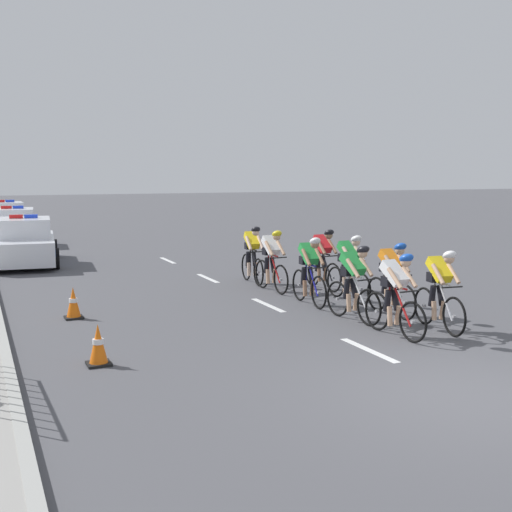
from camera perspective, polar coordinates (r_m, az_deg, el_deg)
name	(u,v)px	position (r m, az deg, el deg)	size (l,w,h in m)	color
ground_plane	(469,395)	(9.26, 18.11, -11.45)	(160.00, 160.00, 0.00)	#4C4C51
lane_markings_centre	(268,305)	(14.47, 1.05, -4.30)	(0.14, 17.60, 0.01)	white
cyclist_lead	(396,293)	(11.88, 12.08, -3.19)	(0.43, 1.72, 1.56)	black
cyclist_second	(440,289)	(12.52, 15.76, -2.77)	(0.46, 1.72, 1.56)	black
cyclist_third	(354,282)	(12.94, 8.53, -2.24)	(0.45, 1.72, 1.56)	black
cyclist_fourth	(392,278)	(13.59, 11.76, -1.86)	(0.42, 1.72, 1.56)	black
cyclist_fifth	(309,270)	(14.42, 4.69, -1.20)	(0.43, 1.72, 1.56)	black
cyclist_sixth	(349,267)	(14.96, 8.11, -0.94)	(0.43, 1.72, 1.56)	black
cyclist_seventh	(272,260)	(16.01, 1.38, -0.32)	(0.43, 1.72, 1.56)	black
cyclist_eighth	(323,258)	(16.40, 5.88, -0.18)	(0.42, 1.72, 1.56)	black
cyclist_ninth	(252,254)	(17.18, -0.31, 0.20)	(0.44, 1.72, 1.56)	black
police_car_nearest	(25,243)	(21.94, -19.51, 1.06)	(2.31, 4.55, 1.59)	silver
police_car_second	(13,229)	(27.76, -20.40, 2.26)	(2.30, 4.54, 1.59)	silver
police_car_third	(6,219)	(33.69, -20.99, 3.05)	(2.00, 4.40, 1.59)	silver
traffic_cone_near	(73,303)	(13.62, -15.64, -3.99)	(0.36, 0.36, 0.64)	black
traffic_cone_mid	(98,345)	(10.30, -13.60, -7.57)	(0.36, 0.36, 0.64)	black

